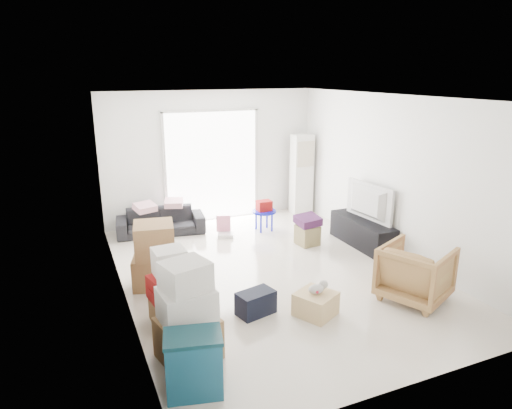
{
  "coord_description": "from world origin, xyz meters",
  "views": [
    {
      "loc": [
        -2.85,
        -5.99,
        3.05
      ],
      "look_at": [
        -0.19,
        0.2,
        1.08
      ],
      "focal_mm": 32.0,
      "sensor_mm": 36.0,
      "label": 1
    }
  ],
  "objects_px": {
    "armchair": "(416,270)",
    "ottoman": "(307,235)",
    "wood_crate": "(316,304)",
    "tv_console": "(362,232)",
    "sofa": "(160,217)",
    "kids_table": "(264,209)",
    "ac_tower": "(302,174)",
    "storage_bins": "(194,364)",
    "television": "(363,216)"
  },
  "relations": [
    {
      "from": "ac_tower",
      "to": "wood_crate",
      "type": "bearing_deg",
      "value": -116.14
    },
    {
      "from": "armchair",
      "to": "storage_bins",
      "type": "relative_size",
      "value": 1.35
    },
    {
      "from": "television",
      "to": "kids_table",
      "type": "distance_m",
      "value": 1.95
    },
    {
      "from": "sofa",
      "to": "armchair",
      "type": "distance_m",
      "value": 4.87
    },
    {
      "from": "sofa",
      "to": "wood_crate",
      "type": "distance_m",
      "value": 4.09
    },
    {
      "from": "sofa",
      "to": "wood_crate",
      "type": "xyz_separation_m",
      "value": [
        1.19,
        -3.91,
        -0.17
      ]
    },
    {
      "from": "television",
      "to": "kids_table",
      "type": "height_order",
      "value": "television"
    },
    {
      "from": "sofa",
      "to": "ottoman",
      "type": "xyz_separation_m",
      "value": [
        2.34,
        -1.66,
        -0.15
      ]
    },
    {
      "from": "television",
      "to": "kids_table",
      "type": "bearing_deg",
      "value": 37.15
    },
    {
      "from": "television",
      "to": "ottoman",
      "type": "bearing_deg",
      "value": 59.4
    },
    {
      "from": "television",
      "to": "wood_crate",
      "type": "relative_size",
      "value": 2.5
    },
    {
      "from": "tv_console",
      "to": "sofa",
      "type": "relative_size",
      "value": 0.87
    },
    {
      "from": "ac_tower",
      "to": "tv_console",
      "type": "relative_size",
      "value": 1.2
    },
    {
      "from": "storage_bins",
      "to": "television",
      "type": "bearing_deg",
      "value": 34.25
    },
    {
      "from": "tv_console",
      "to": "kids_table",
      "type": "relative_size",
      "value": 2.38
    },
    {
      "from": "sofa",
      "to": "ottoman",
      "type": "height_order",
      "value": "sofa"
    },
    {
      "from": "ac_tower",
      "to": "television",
      "type": "distance_m",
      "value": 2.26
    },
    {
      "from": "ac_tower",
      "to": "sofa",
      "type": "distance_m",
      "value": 3.23
    },
    {
      "from": "tv_console",
      "to": "storage_bins",
      "type": "relative_size",
      "value": 2.28
    },
    {
      "from": "television",
      "to": "sofa",
      "type": "distance_m",
      "value": 3.85
    },
    {
      "from": "tv_console",
      "to": "wood_crate",
      "type": "height_order",
      "value": "tv_console"
    },
    {
      "from": "tv_console",
      "to": "ottoman",
      "type": "bearing_deg",
      "value": 154.55
    },
    {
      "from": "sofa",
      "to": "kids_table",
      "type": "height_order",
      "value": "sofa"
    },
    {
      "from": "ac_tower",
      "to": "sofa",
      "type": "bearing_deg",
      "value": -177.3
    },
    {
      "from": "ac_tower",
      "to": "tv_console",
      "type": "xyz_separation_m",
      "value": [
        0.05,
        -2.23,
        -0.63
      ]
    },
    {
      "from": "ac_tower",
      "to": "tv_console",
      "type": "bearing_deg",
      "value": -88.72
    },
    {
      "from": "tv_console",
      "to": "kids_table",
      "type": "xyz_separation_m",
      "value": [
        -1.31,
        1.44,
        0.19
      ]
    },
    {
      "from": "television",
      "to": "sofa",
      "type": "xyz_separation_m",
      "value": [
        -3.23,
        2.08,
        -0.24
      ]
    },
    {
      "from": "tv_console",
      "to": "ottoman",
      "type": "distance_m",
      "value": 1.0
    },
    {
      "from": "tv_console",
      "to": "ottoman",
      "type": "relative_size",
      "value": 4.07
    },
    {
      "from": "ac_tower",
      "to": "kids_table",
      "type": "bearing_deg",
      "value": -147.87
    },
    {
      "from": "ottoman",
      "to": "kids_table",
      "type": "distance_m",
      "value": 1.12
    },
    {
      "from": "television",
      "to": "ottoman",
      "type": "xyz_separation_m",
      "value": [
        -0.9,
        0.43,
        -0.38
      ]
    },
    {
      "from": "armchair",
      "to": "storage_bins",
      "type": "bearing_deg",
      "value": 76.61
    },
    {
      "from": "armchair",
      "to": "wood_crate",
      "type": "height_order",
      "value": "armchair"
    },
    {
      "from": "ottoman",
      "to": "ac_tower",
      "type": "bearing_deg",
      "value": 64.88
    },
    {
      "from": "armchair",
      "to": "ottoman",
      "type": "xyz_separation_m",
      "value": [
        -0.33,
        2.42,
        -0.25
      ]
    },
    {
      "from": "storage_bins",
      "to": "ac_tower",
      "type": "bearing_deg",
      "value": 51.78
    },
    {
      "from": "sofa",
      "to": "kids_table",
      "type": "bearing_deg",
      "value": -11.16
    },
    {
      "from": "sofa",
      "to": "wood_crate",
      "type": "height_order",
      "value": "sofa"
    },
    {
      "from": "kids_table",
      "to": "wood_crate",
      "type": "distance_m",
      "value": 3.36
    },
    {
      "from": "ac_tower",
      "to": "kids_table",
      "type": "distance_m",
      "value": 1.55
    },
    {
      "from": "armchair",
      "to": "storage_bins",
      "type": "xyz_separation_m",
      "value": [
        -3.33,
        -0.66,
        -0.11
      ]
    },
    {
      "from": "television",
      "to": "sofa",
      "type": "relative_size",
      "value": 0.68
    },
    {
      "from": "sofa",
      "to": "kids_table",
      "type": "relative_size",
      "value": 2.72
    },
    {
      "from": "armchair",
      "to": "wood_crate",
      "type": "bearing_deg",
      "value": 58.75
    },
    {
      "from": "sofa",
      "to": "kids_table",
      "type": "xyz_separation_m",
      "value": [
        1.92,
        -0.64,
        0.11
      ]
    },
    {
      "from": "tv_console",
      "to": "wood_crate",
      "type": "relative_size",
      "value": 3.2
    },
    {
      "from": "armchair",
      "to": "wood_crate",
      "type": "relative_size",
      "value": 1.9
    },
    {
      "from": "armchair",
      "to": "ottoman",
      "type": "distance_m",
      "value": 2.45
    }
  ]
}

